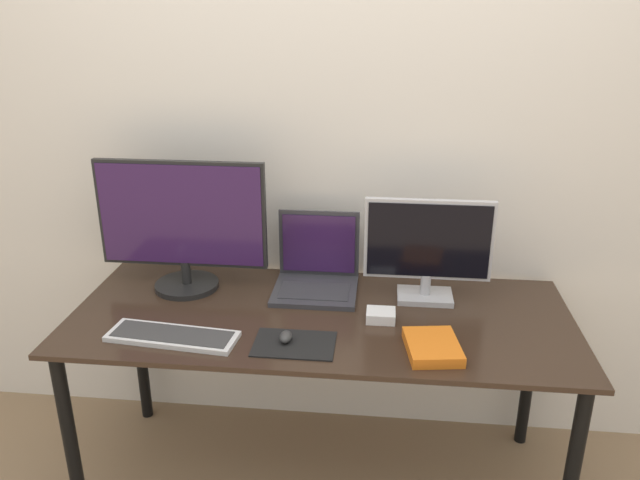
% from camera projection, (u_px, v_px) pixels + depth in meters
% --- Properties ---
extents(wall_back, '(7.00, 0.05, 2.50)m').
position_uv_depth(wall_back, '(333.00, 130.00, 2.32)').
color(wall_back, silver).
rests_on(wall_back, ground_plane).
extents(desk, '(1.70, 0.72, 0.70)m').
position_uv_depth(desk, '(321.00, 335.00, 2.15)').
color(desk, '#332319').
rests_on(desk, ground_plane).
extents(monitor_left, '(0.61, 0.23, 0.48)m').
position_uv_depth(monitor_left, '(182.00, 225.00, 2.23)').
color(monitor_left, black).
rests_on(monitor_left, desk).
extents(monitor_right, '(0.44, 0.14, 0.37)m').
position_uv_depth(monitor_right, '(428.00, 248.00, 2.16)').
color(monitor_right, '#B2B2B7').
rests_on(monitor_right, desk).
extents(laptop, '(0.30, 0.27, 0.27)m').
position_uv_depth(laptop, '(317.00, 271.00, 2.30)').
color(laptop, '#333338').
rests_on(laptop, desk).
extents(keyboard, '(0.42, 0.17, 0.02)m').
position_uv_depth(keyboard, '(172.00, 336.00, 1.97)').
color(keyboard, silver).
rests_on(keyboard, desk).
extents(mousepad, '(0.25, 0.17, 0.00)m').
position_uv_depth(mousepad, '(294.00, 344.00, 1.94)').
color(mousepad, black).
rests_on(mousepad, desk).
extents(mouse, '(0.04, 0.06, 0.03)m').
position_uv_depth(mouse, '(286.00, 337.00, 1.94)').
color(mouse, '#333333').
rests_on(mouse, mousepad).
extents(book, '(0.18, 0.22, 0.03)m').
position_uv_depth(book, '(433.00, 347.00, 1.89)').
color(book, orange).
rests_on(book, desk).
extents(power_brick, '(0.10, 0.08, 0.03)m').
position_uv_depth(power_brick, '(381.00, 315.00, 2.08)').
color(power_brick, white).
rests_on(power_brick, desk).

